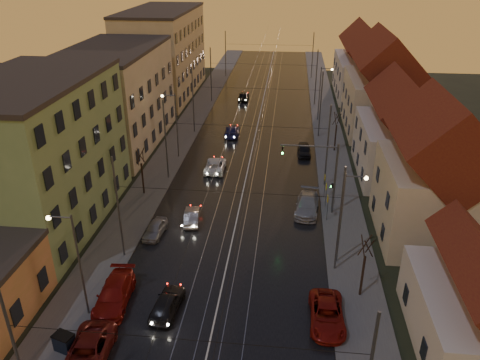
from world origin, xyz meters
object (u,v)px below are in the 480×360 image
(parked_left_1, at_px, (87,354))
(parked_right_1, at_px, (307,205))
(driving_car_1, at_px, (192,216))
(driving_car_2, at_px, (215,165))
(parked_right_2, at_px, (304,150))
(street_lamp_1, at_px, (346,210))
(street_lamp_3, at_px, (322,89))
(traffic_light_mast, at_px, (325,170))
(driving_car_0, at_px, (167,303))
(dumpster, at_px, (64,343))
(driving_car_4, at_px, (244,96))
(street_lamp_2, at_px, (174,119))
(parked_right_0, at_px, (327,314))
(driving_car_3, at_px, (232,131))
(parked_left_3, at_px, (155,229))
(street_lamp_0, at_px, (74,256))
(parked_left_2, at_px, (114,294))

(parked_left_1, distance_m, parked_right_1, 24.45)
(driving_car_1, relative_size, driving_car_2, 0.79)
(parked_right_1, xyz_separation_m, parked_right_2, (-0.06, 14.25, -0.10))
(street_lamp_1, relative_size, street_lamp_3, 1.00)
(traffic_light_mast, distance_m, driving_car_0, 19.30)
(driving_car_0, distance_m, dumpster, 6.98)
(driving_car_4, relative_size, dumpster, 3.57)
(street_lamp_2, xyz_separation_m, parked_left_1, (1.98, -32.09, -4.15))
(parked_right_1, bearing_deg, driving_car_2, 146.34)
(dumpster, bearing_deg, parked_right_0, 32.67)
(driving_car_3, xyz_separation_m, driving_car_4, (-0.14, 17.37, 0.05))
(driving_car_1, height_order, driving_car_2, driving_car_2)
(street_lamp_2, relative_size, driving_car_0, 1.92)
(parked_right_0, bearing_deg, street_lamp_3, 87.58)
(street_lamp_2, xyz_separation_m, driving_car_0, (5.69, -27.07, -4.18))
(parked_right_1, height_order, dumpster, parked_right_1)
(driving_car_4, height_order, parked_left_3, driving_car_4)
(street_lamp_1, bearing_deg, driving_car_3, 113.56)
(street_lamp_3, bearing_deg, parked_right_2, -100.62)
(driving_car_2, bearing_deg, street_lamp_3, -124.36)
(street_lamp_3, xyz_separation_m, driving_car_0, (-12.52, -43.07, -4.18))
(parked_right_0, xyz_separation_m, parked_right_1, (-0.99, 15.16, 0.07))
(street_lamp_0, height_order, traffic_light_mast, street_lamp_0)
(driving_car_3, relative_size, parked_right_2, 1.20)
(parked_right_1, bearing_deg, traffic_light_mast, 0.30)
(parked_right_0, relative_size, dumpster, 4.15)
(driving_car_4, bearing_deg, dumpster, 84.21)
(street_lamp_1, bearing_deg, street_lamp_2, 132.32)
(street_lamp_3, relative_size, driving_car_1, 2.12)
(driving_car_4, height_order, parked_left_1, parked_left_1)
(driving_car_0, distance_m, parked_left_2, 3.99)
(parked_right_1, bearing_deg, parked_left_3, -151.56)
(traffic_light_mast, distance_m, driving_car_2, 15.07)
(street_lamp_3, relative_size, driving_car_2, 1.68)
(parked_right_0, bearing_deg, driving_car_0, 179.81)
(driving_car_0, distance_m, driving_car_1, 12.11)
(parked_left_3, bearing_deg, parked_left_1, -85.94)
(dumpster, bearing_deg, parked_left_1, -4.14)
(street_lamp_3, distance_m, parked_right_1, 28.28)
(street_lamp_0, bearing_deg, parked_left_2, 38.72)
(street_lamp_2, distance_m, driving_car_1, 16.36)
(traffic_light_mast, bearing_deg, street_lamp_2, 144.93)
(street_lamp_2, distance_m, parked_left_3, 18.15)
(driving_car_4, bearing_deg, parked_right_2, 112.90)
(parked_right_2, bearing_deg, parked_right_1, -91.07)
(parked_left_2, xyz_separation_m, parked_right_2, (13.93, 29.00, -0.11))
(street_lamp_3, height_order, driving_car_2, street_lamp_3)
(street_lamp_1, bearing_deg, dumpster, -147.82)
(driving_car_0, xyz_separation_m, driving_car_3, (0.22, 35.27, -0.03))
(street_lamp_2, bearing_deg, parked_left_2, -86.29)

